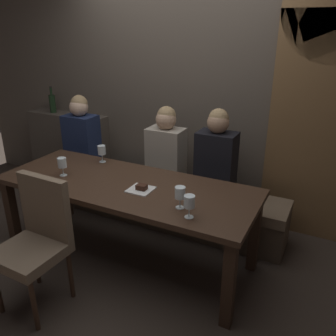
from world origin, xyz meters
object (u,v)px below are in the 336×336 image
wine_bottle_dark_red (52,103)px  wine_glass_end_left (189,202)px  dining_table (126,193)px  diner_far_end (216,155)px  diner_redhead (81,135)px  wine_glass_near_left (102,151)px  wine_glass_end_right (180,194)px  wine_glass_near_right (62,164)px  diner_bearded (166,148)px  chair_near_side (37,235)px  dessert_plate (141,189)px  banquette_bench (165,203)px

wine_bottle_dark_red → wine_glass_end_left: size_ratio=1.99×
dining_table → diner_far_end: size_ratio=2.65×
diner_redhead → diner_far_end: size_ratio=1.00×
diner_redhead → dining_table: bearing=-33.7°
diner_redhead → wine_glass_near_left: bearing=-33.5°
diner_far_end → wine_bottle_dark_red: bearing=172.7°
dining_table → diner_redhead: size_ratio=2.66×
wine_glass_end_right → wine_glass_near_right: bearing=176.4°
diner_bearded → wine_glass_end_left: bearing=-55.4°
wine_glass_near_left → diner_far_end: bearing=21.9°
chair_near_side → dessert_plate: (0.48, 0.66, 0.20)m
diner_far_end → dessert_plate: 0.86m
wine_glass_near_left → dessert_plate: 0.77m
dining_table → diner_bearded: 0.75m
wine_glass_near_right → dessert_plate: (0.76, 0.05, -0.10)m
banquette_bench → wine_glass_near_left: size_ratio=15.24×
banquette_bench → diner_bearded: (0.01, 0.03, 0.60)m
chair_near_side → diner_bearded: size_ratio=1.22×
diner_far_end → wine_glass_end_left: 1.01m
banquette_bench → diner_far_end: diner_far_end is taller
banquette_bench → diner_far_end: bearing=2.7°
chair_near_side → diner_far_end: size_ratio=1.18×
chair_near_side → wine_glass_near_left: chair_near_side is taller
banquette_bench → dessert_plate: size_ratio=13.16×
diner_redhead → banquette_bench: bearing=0.8°
diner_bearded → wine_glass_near_right: bearing=-125.1°
wine_glass_near_right → diner_redhead: bearing=119.6°
banquette_bench → wine_glass_end_left: bearing=-54.5°
dining_table → wine_glass_end_right: size_ratio=13.41×
wine_glass_end_left → dessert_plate: (-0.51, 0.22, -0.10)m
diner_bearded → banquette_bench: bearing=-104.3°
wine_glass_near_right → dining_table: bearing=10.6°
dining_table → wine_glass_end_left: 0.78m
wine_glass_near_left → wine_glass_end_right: 1.17m
dining_table → wine_glass_near_right: (-0.58, -0.11, 0.20)m
banquette_bench → chair_near_side: chair_near_side is taller
dining_table → diner_redhead: 1.25m
diner_redhead → wine_bottle_dark_red: diner_redhead is taller
banquette_bench → dessert_plate: 0.94m
dessert_plate → wine_glass_near_right: bearing=-176.3°
chair_near_side → diner_far_end: bearing=60.1°
diner_bearded → wine_glass_near_left: size_ratio=4.88×
dining_table → wine_glass_near_right: size_ratio=13.41×
wine_bottle_dark_red → dining_table: bearing=-30.3°
wine_glass_end_right → diner_bearded: bearing=122.5°
banquette_bench → wine_bottle_dark_red: wine_bottle_dark_red is taller
dining_table → banquette_bench: 0.82m
diner_bearded → dessert_plate: bearing=-77.2°
banquette_bench → diner_redhead: diner_redhead is taller
dining_table → dessert_plate: dessert_plate is taller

